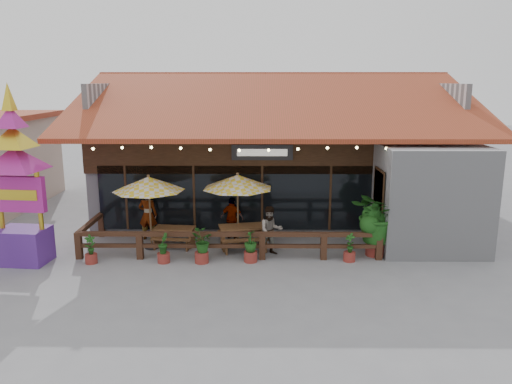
{
  "coord_description": "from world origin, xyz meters",
  "views": [
    {
      "loc": [
        -0.58,
        -15.95,
        5.71
      ],
      "look_at": [
        -0.72,
        1.5,
        1.81
      ],
      "focal_mm": 35.0,
      "sensor_mm": 36.0,
      "label": 1
    }
  ],
  "objects_px": {
    "umbrella_right": "(238,182)",
    "picnic_table_right": "(243,233)",
    "umbrella_left": "(149,184)",
    "thai_sign_tower": "(15,163)",
    "picnic_table_left": "(175,233)",
    "tropical_plant": "(377,215)"
  },
  "relations": [
    {
      "from": "picnic_table_right",
      "to": "thai_sign_tower",
      "type": "distance_m",
      "value": 7.61
    },
    {
      "from": "umbrella_left",
      "to": "picnic_table_left",
      "type": "xyz_separation_m",
      "value": [
        0.77,
        0.26,
        -1.83
      ]
    },
    {
      "from": "picnic_table_left",
      "to": "picnic_table_right",
      "type": "height_order",
      "value": "picnic_table_right"
    },
    {
      "from": "umbrella_right",
      "to": "picnic_table_right",
      "type": "distance_m",
      "value": 1.79
    },
    {
      "from": "umbrella_left",
      "to": "thai_sign_tower",
      "type": "distance_m",
      "value": 4.13
    },
    {
      "from": "picnic_table_right",
      "to": "thai_sign_tower",
      "type": "relative_size",
      "value": 0.31
    },
    {
      "from": "picnic_table_left",
      "to": "umbrella_left",
      "type": "bearing_deg",
      "value": -161.23
    },
    {
      "from": "picnic_table_left",
      "to": "picnic_table_right",
      "type": "xyz_separation_m",
      "value": [
        2.42,
        -0.19,
        0.08
      ]
    },
    {
      "from": "thai_sign_tower",
      "to": "tropical_plant",
      "type": "height_order",
      "value": "thai_sign_tower"
    },
    {
      "from": "thai_sign_tower",
      "to": "umbrella_left",
      "type": "bearing_deg",
      "value": 20.54
    },
    {
      "from": "picnic_table_left",
      "to": "thai_sign_tower",
      "type": "xyz_separation_m",
      "value": [
        -4.54,
        -1.67,
        2.77
      ]
    },
    {
      "from": "thai_sign_tower",
      "to": "tropical_plant",
      "type": "relative_size",
      "value": 2.49
    },
    {
      "from": "umbrella_left",
      "to": "umbrella_right",
      "type": "bearing_deg",
      "value": 6.38
    },
    {
      "from": "tropical_plant",
      "to": "picnic_table_right",
      "type": "bearing_deg",
      "value": 170.86
    },
    {
      "from": "umbrella_left",
      "to": "picnic_table_left",
      "type": "height_order",
      "value": "umbrella_left"
    },
    {
      "from": "tropical_plant",
      "to": "picnic_table_left",
      "type": "bearing_deg",
      "value": 172.53
    },
    {
      "from": "umbrella_right",
      "to": "thai_sign_tower",
      "type": "bearing_deg",
      "value": -165.52
    },
    {
      "from": "umbrella_right",
      "to": "tropical_plant",
      "type": "distance_m",
      "value": 4.83
    },
    {
      "from": "picnic_table_left",
      "to": "tropical_plant",
      "type": "xyz_separation_m",
      "value": [
        6.88,
        -0.9,
        0.95
      ]
    },
    {
      "from": "umbrella_right",
      "to": "tropical_plant",
      "type": "relative_size",
      "value": 1.29
    },
    {
      "from": "umbrella_left",
      "to": "thai_sign_tower",
      "type": "relative_size",
      "value": 0.48
    },
    {
      "from": "picnic_table_left",
      "to": "thai_sign_tower",
      "type": "distance_m",
      "value": 5.57
    }
  ]
}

